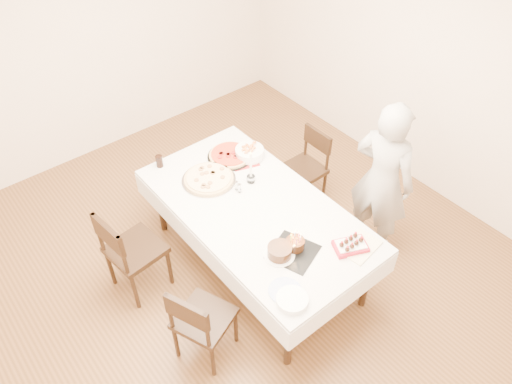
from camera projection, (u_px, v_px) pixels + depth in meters
floor at (244, 262)px, 4.76m from camera, size 5.00×5.00×0.00m
wall_back at (96, 36)px, 5.26m from camera, size 4.50×0.04×2.70m
wall_right at (423, 61)px, 4.87m from camera, size 0.04×5.00×2.70m
dining_table at (256, 237)px, 4.49m from camera, size 1.46×2.29×0.75m
chair_right_savory at (303, 170)px, 5.11m from camera, size 0.43×0.43×0.84m
chair_left_savory at (136, 250)px, 4.27m from camera, size 0.53×0.53×0.93m
chair_left_dessert at (204, 318)px, 3.81m from camera, size 0.57×0.57×0.86m
person at (382, 180)px, 4.41m from camera, size 0.49×0.65×1.60m
pizza_white at (209, 179)px, 4.47m from camera, size 0.63×0.63×0.04m
pizza_pepperoni at (230, 155)px, 4.72m from camera, size 0.47×0.47×0.04m
red_placemat at (243, 161)px, 4.69m from camera, size 0.31×0.31×0.01m
pasta_bowl at (249, 153)px, 4.70m from camera, size 0.34×0.34×0.09m
taper_candle at (251, 167)px, 4.36m from camera, size 0.09×0.09×0.35m
shaker_pair at (240, 188)px, 4.35m from camera, size 0.09×0.09×0.09m
cola_glass at (159, 161)px, 4.60m from camera, size 0.07×0.07×0.12m
layer_cake at (280, 251)px, 3.82m from camera, size 0.31×0.31×0.10m
cake_board at (293, 252)px, 3.88m from camera, size 0.43×0.43×0.01m
birthday_cake at (295, 241)px, 3.85m from camera, size 0.16×0.16×0.15m
strawberry_box at (351, 246)px, 3.88m from camera, size 0.30×0.26×0.06m
box_lid at (360, 247)px, 3.91m from camera, size 0.35×0.26×0.03m
plate_stack at (292, 300)px, 3.53m from camera, size 0.30×0.30×0.05m
china_plate at (285, 291)px, 3.61m from camera, size 0.31×0.31×0.01m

